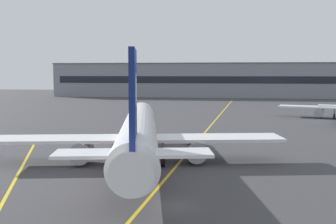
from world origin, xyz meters
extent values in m
plane|color=#3D3D3F|center=(0.00, 0.00, 0.00)|extent=(400.00, 400.00, 0.00)
cube|color=yellow|center=(0.00, 30.00, 0.00)|extent=(12.63, 179.60, 0.01)
cube|color=yellow|center=(-14.00, 2.00, 0.00)|extent=(22.01, 56.04, 0.01)
cylinder|color=white|center=(-5.44, 14.24, 3.50)|extent=(10.55, 36.07, 3.80)
cone|color=white|center=(-9.09, 33.19, 3.50)|extent=(4.04, 3.24, 3.61)
cone|color=white|center=(-1.76, -4.81, 3.90)|extent=(3.33, 3.29, 2.85)
cube|color=red|center=(-5.44, 14.24, 2.46)|extent=(9.93, 33.23, 0.44)
cube|color=black|center=(-8.73, 31.32, 4.17)|extent=(3.01, 1.62, 0.60)
cube|color=white|center=(-5.55, 14.83, 2.65)|extent=(32.33, 10.78, 0.36)
cylinder|color=gray|center=(-11.45, 12.67, 1.43)|extent=(2.94, 3.97, 2.30)
cylinder|color=black|center=(-11.80, 14.49, 1.43)|extent=(1.95, 0.55, 1.95)
cylinder|color=gray|center=(0.73, 15.02, 1.43)|extent=(2.94, 3.97, 2.30)
cylinder|color=black|center=(0.38, 16.84, 1.43)|extent=(1.95, 0.55, 1.95)
cube|color=navy|center=(-2.44, -1.27, 8.05)|extent=(1.30, 4.79, 7.20)
cylinder|color=white|center=(-2.50, -0.98, 8.77)|extent=(0.89, 2.44, 2.40)
cube|color=white|center=(-2.33, -1.86, 4.36)|extent=(11.33, 4.83, 0.24)
cylinder|color=#4C4C51|center=(-8.18, 28.48, 1.48)|extent=(0.24, 0.24, 1.60)
cylinder|color=black|center=(-8.18, 28.48, 0.45)|extent=(0.56, 0.96, 0.90)
cylinder|color=#4C4C51|center=(-7.61, 11.78, 1.77)|extent=(0.24, 0.24, 1.60)
cylinder|color=black|center=(-7.61, 11.78, 0.65)|extent=(0.64, 1.35, 1.30)
cylinder|color=#4C4C51|center=(-2.51, 12.77, 1.77)|extent=(0.24, 0.24, 1.60)
cylinder|color=black|center=(-2.51, 12.77, 0.65)|extent=(0.64, 1.35, 1.30)
cylinder|color=gray|center=(24.43, 64.45, 1.27)|extent=(2.81, 3.62, 2.04)
cylinder|color=black|center=(24.86, 66.03, 1.27)|extent=(1.71, 0.61, 1.73)
cylinder|color=#4C4C51|center=(27.13, 62.24, 1.57)|extent=(0.21, 0.21, 1.42)
cylinder|color=black|center=(27.13, 62.24, 0.58)|extent=(0.65, 1.20, 1.15)
cone|color=orange|center=(-3.92, 31.10, 0.28)|extent=(0.36, 0.36, 0.55)
cylinder|color=white|center=(-3.92, 31.10, 0.30)|extent=(0.23, 0.23, 0.07)
cube|color=orange|center=(-3.92, 31.10, 0.01)|extent=(0.44, 0.44, 0.03)
cube|color=gray|center=(3.60, 139.72, 6.81)|extent=(142.91, 12.00, 13.63)
cube|color=black|center=(3.60, 133.67, 7.21)|extent=(137.20, 0.12, 2.80)
cube|color=#595C63|center=(3.60, 139.72, 13.83)|extent=(143.31, 12.40, 0.40)
camera|label=1|loc=(4.06, -29.35, 9.97)|focal=43.68mm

